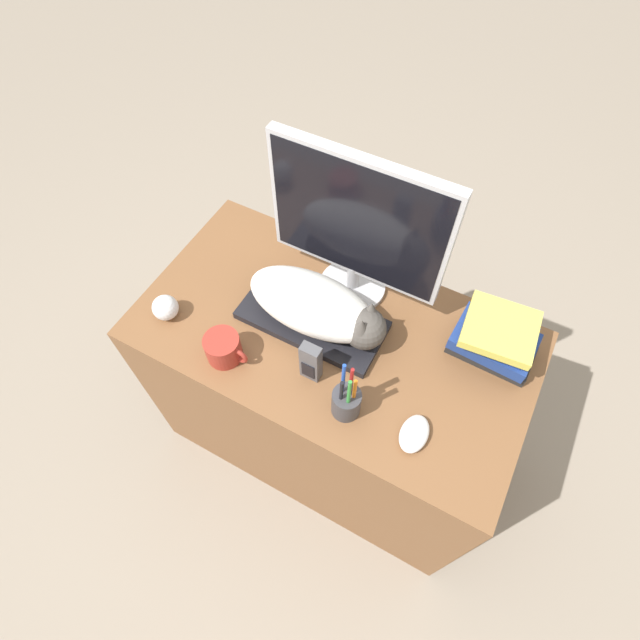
# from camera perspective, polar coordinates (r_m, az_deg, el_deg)

# --- Properties ---
(ground_plane) EXTENTS (12.00, 12.00, 0.00)m
(ground_plane) POSITION_cam_1_polar(r_m,az_deg,el_deg) (2.01, -3.23, -19.67)
(ground_plane) COLOR gray
(desk) EXTENTS (1.11, 0.60, 0.77)m
(desk) POSITION_cam_1_polar(r_m,az_deg,el_deg) (1.73, 1.21, -8.16)
(desk) COLOR brown
(desk) RESTS_ON ground_plane
(keyboard) EXTENTS (0.41, 0.19, 0.02)m
(keyboard) POSITION_cam_1_polar(r_m,az_deg,el_deg) (1.40, -0.91, 0.02)
(keyboard) COLOR black
(keyboard) RESTS_ON desk
(cat) EXTENTS (0.40, 0.18, 0.14)m
(cat) POSITION_cam_1_polar(r_m,az_deg,el_deg) (1.33, -0.05, 1.51)
(cat) COLOR white
(cat) RESTS_ON keyboard
(monitor) EXTENTS (0.49, 0.19, 0.47)m
(monitor) POSITION_cam_1_polar(r_m,az_deg,el_deg) (1.29, 4.28, 10.60)
(monitor) COLOR #B7B7BC
(monitor) RESTS_ON desk
(computer_mouse) EXTENTS (0.07, 0.10, 0.03)m
(computer_mouse) POSITION_cam_1_polar(r_m,az_deg,el_deg) (1.27, 10.71, -12.65)
(computer_mouse) COLOR silver
(computer_mouse) RESTS_ON desk
(coffee_mug) EXTENTS (0.12, 0.10, 0.08)m
(coffee_mug) POSITION_cam_1_polar(r_m,az_deg,el_deg) (1.35, -10.94, -3.18)
(coffee_mug) COLOR #9E2D23
(coffee_mug) RESTS_ON desk
(pen_cup) EXTENTS (0.07, 0.07, 0.22)m
(pen_cup) POSITION_cam_1_polar(r_m,az_deg,el_deg) (1.24, 3.03, -9.25)
(pen_cup) COLOR #38383D
(pen_cup) RESTS_ON desk
(baseball) EXTENTS (0.07, 0.07, 0.07)m
(baseball) POSITION_cam_1_polar(r_m,az_deg,el_deg) (1.46, -17.26, 1.36)
(baseball) COLOR silver
(baseball) RESTS_ON desk
(phone) EXTENTS (0.05, 0.03, 0.14)m
(phone) POSITION_cam_1_polar(r_m,az_deg,el_deg) (1.27, -1.06, -4.85)
(phone) COLOR #4C4C51
(phone) RESTS_ON desk
(book_stack) EXTENTS (0.22, 0.18, 0.14)m
(book_stack) POSITION_cam_1_polar(r_m,az_deg,el_deg) (1.38, 19.47, -2.10)
(book_stack) COLOR black
(book_stack) RESTS_ON desk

